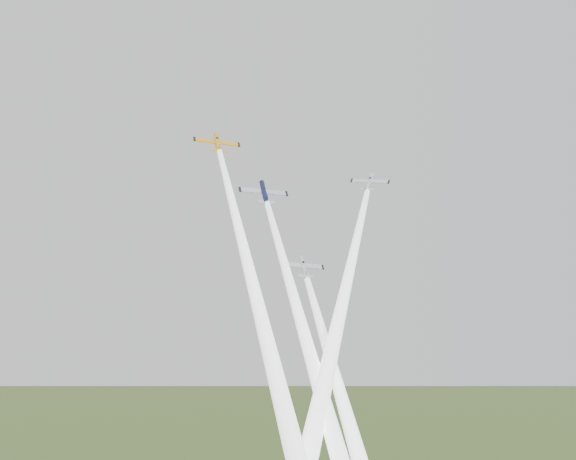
{
  "coord_description": "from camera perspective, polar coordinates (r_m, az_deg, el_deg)",
  "views": [
    {
      "loc": [
        -1.91,
        -124.51,
        75.34
      ],
      "look_at": [
        0.0,
        -6.0,
        92.0
      ],
      "focal_mm": 45.0,
      "sensor_mm": 36.0,
      "label": 1
    }
  ],
  "objects": [
    {
      "name": "smoke_trail_silver_low",
      "position": [
        92.31,
        4.57,
        -14.1
      ],
      "size": [
        10.62,
        39.76,
        37.28
      ],
      "primitive_type": null,
      "rotation": [
        -0.83,
        0.0,
        0.2
      ],
      "color": "white"
    },
    {
      "name": "plane_silver_low",
      "position": [
        112.98,
        1.23,
        -2.91
      ],
      "size": [
        7.56,
        6.96,
        5.73
      ],
      "primitive_type": null,
      "rotation": [
        0.75,
        0.06,
        0.2
      ],
      "color": "#B5BEC4"
    },
    {
      "name": "smoke_trail_yellow",
      "position": [
        97.19,
        -2.65,
        -4.91
      ],
      "size": [
        17.4,
        57.69,
        54.73
      ],
      "primitive_type": null,
      "rotation": [
        -0.83,
        0.0,
        0.26
      ],
      "color": "white"
    },
    {
      "name": "plane_navy",
      "position": [
        124.44,
        -1.9,
        2.99
      ],
      "size": [
        9.87,
        9.06,
        7.2
      ],
      "primitive_type": null,
      "rotation": [
        0.75,
        0.04,
        0.23
      ],
      "color": "#0D123B"
    },
    {
      "name": "plane_yellow",
      "position": [
        131.84,
        -5.61,
        6.9
      ],
      "size": [
        9.8,
        9.15,
        7.25
      ],
      "primitive_type": null,
      "rotation": [
        0.75,
        0.06,
        0.26
      ],
      "color": "orange"
    },
    {
      "name": "plane_silver_right",
      "position": [
        126.66,
        6.45,
        3.81
      ],
      "size": [
        8.6,
        7.42,
        6.06
      ],
      "primitive_type": null,
      "rotation": [
        0.75,
        0.1,
        -0.3
      ],
      "color": "silver"
    },
    {
      "name": "smoke_trail_navy",
      "position": [
        94.1,
        1.77,
        -9.83
      ],
      "size": [
        14.87,
        54.07,
        50.98
      ],
      "primitive_type": null,
      "rotation": [
        -0.83,
        0.0,
        0.23
      ],
      "color": "white"
    },
    {
      "name": "smoke_trail_silver_right",
      "position": [
        99.78,
        4.21,
        -6.26
      ],
      "size": [
        16.18,
        45.11,
        43.16
      ],
      "primitive_type": null,
      "rotation": [
        -0.83,
        0.0,
        -0.3
      ],
      "color": "white"
    }
  ]
}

